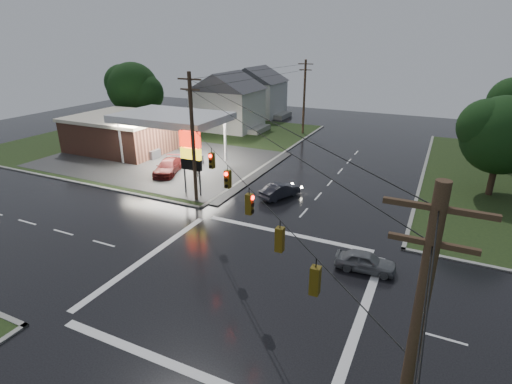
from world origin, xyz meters
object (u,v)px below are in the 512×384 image
at_px(pylon_sign, 191,152).
at_px(tree_ne_near, 504,136).
at_px(utility_pole_se, 407,383).
at_px(tree_nw_behind, 134,88).
at_px(car_crossing, 365,261).
at_px(utility_pole_n, 304,96).
at_px(car_north, 280,190).
at_px(gas_station, 131,131).
at_px(utility_pole_nw, 193,137).
at_px(car_pump, 168,167).
at_px(house_near, 228,100).
at_px(house_far, 256,91).

relative_size(pylon_sign, tree_ne_near, 0.67).
distance_m(utility_pole_se, tree_nw_behind, 58.64).
xyz_separation_m(tree_ne_near, car_crossing, (-7.88, -17.54, -4.93)).
bearing_deg(pylon_sign, utility_pole_n, 87.92).
bearing_deg(car_north, gas_station, 7.80).
height_order(gas_station, car_north, gas_station).
relative_size(utility_pole_nw, car_north, 2.76).
height_order(car_crossing, car_pump, car_pump).
height_order(utility_pole_nw, tree_ne_near, utility_pole_nw).
distance_m(tree_ne_near, car_north, 19.89).
height_order(gas_station, pylon_sign, pylon_sign).
bearing_deg(tree_nw_behind, utility_pole_nw, -40.10).
xyz_separation_m(car_north, car_crossing, (9.32, -8.85, -0.03)).
distance_m(pylon_sign, utility_pole_nw, 2.22).
height_order(house_near, tree_nw_behind, tree_nw_behind).
bearing_deg(pylon_sign, house_near, 112.28).
distance_m(gas_station, tree_nw_behind, 13.63).
bearing_deg(tree_ne_near, house_far, 144.23).
bearing_deg(pylon_sign, car_north, 20.61).
height_order(pylon_sign, car_pump, pylon_sign).
height_order(utility_pole_nw, car_pump, utility_pole_nw).
height_order(utility_pole_se, house_near, utility_pole_se).
distance_m(tree_ne_near, car_crossing, 19.85).
distance_m(house_near, car_north, 29.15).
relative_size(car_north, car_crossing, 1.08).
xyz_separation_m(pylon_sign, tree_ne_near, (24.64, 11.49, 1.55)).
xyz_separation_m(pylon_sign, utility_pole_nw, (1.00, -1.00, 1.71)).
bearing_deg(tree_ne_near, car_north, -153.18).
relative_size(utility_pole_se, tree_nw_behind, 1.10).
height_order(utility_pole_se, tree_ne_near, utility_pole_se).
xyz_separation_m(tree_nw_behind, car_crossing, (40.11, -25.54, -5.55)).
xyz_separation_m(house_far, tree_nw_behind, (-11.89, -18.01, 1.77)).
bearing_deg(utility_pole_se, car_pump, 137.15).
relative_size(house_near, car_crossing, 3.00).
distance_m(utility_pole_n, car_crossing, 37.38).
relative_size(house_near, car_pump, 2.15).
bearing_deg(car_north, utility_pole_se, 142.44).
xyz_separation_m(tree_nw_behind, car_pump, (17.63, -15.64, -5.44)).
relative_size(utility_pole_se, tree_ne_near, 1.22).
height_order(car_north, car_crossing, car_north).
relative_size(pylon_sign, utility_pole_n, 0.57).
bearing_deg(car_north, pylon_sign, 44.20).
xyz_separation_m(house_far, car_pump, (5.74, -33.65, -3.66)).
distance_m(house_near, tree_ne_near, 37.80).
bearing_deg(pylon_sign, utility_pole_se, -45.00).
relative_size(tree_ne_near, car_crossing, 2.43).
bearing_deg(house_near, car_crossing, -49.22).
xyz_separation_m(house_far, car_crossing, (28.21, -43.55, -3.78)).
height_order(house_far, car_crossing, house_far).
bearing_deg(utility_pole_n, tree_ne_near, -34.10).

